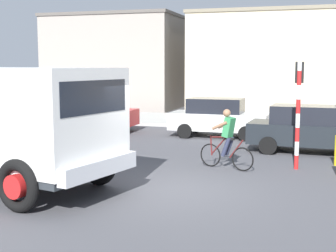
# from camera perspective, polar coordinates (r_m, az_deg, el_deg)

# --- Properties ---
(ground_plane) EXTENTS (120.00, 120.00, 0.00)m
(ground_plane) POSITION_cam_1_polar(r_m,az_deg,el_deg) (11.51, -0.37, -7.59)
(ground_plane) COLOR #4C4C51
(sidewalk_far) EXTENTS (80.00, 5.00, 0.16)m
(sidewalk_far) POSITION_cam_1_polar(r_m,az_deg,el_deg) (24.61, 8.90, 0.52)
(sidewalk_far) COLOR #ADADA8
(sidewalk_far) RESTS_ON ground
(truck_foreground) EXTENTS (5.84, 3.74, 2.90)m
(truck_foreground) POSITION_cam_1_polar(r_m,az_deg,el_deg) (11.90, -18.35, 0.71)
(truck_foreground) COLOR white
(truck_foreground) RESTS_ON ground
(cyclist) EXTENTS (1.64, 0.71, 1.72)m
(cyclist) POSITION_cam_1_polar(r_m,az_deg,el_deg) (13.66, 7.05, -1.57)
(cyclist) COLOR black
(cyclist) RESTS_ON ground
(traffic_light_pole) EXTENTS (0.24, 0.43, 3.20)m
(traffic_light_pole) POSITION_cam_1_polar(r_m,az_deg,el_deg) (13.97, 15.37, 3.39)
(traffic_light_pole) COLOR red
(traffic_light_pole) RESTS_ON ground
(car_red_near) EXTENTS (4.01, 1.89, 1.60)m
(car_red_near) POSITION_cam_1_polar(r_m,az_deg,el_deg) (21.67, -9.28, 1.55)
(car_red_near) COLOR red
(car_red_near) RESTS_ON ground
(car_white_mid) EXTENTS (4.04, 1.95, 1.60)m
(car_white_mid) POSITION_cam_1_polar(r_m,az_deg,el_deg) (19.79, 6.04, 1.06)
(car_white_mid) COLOR white
(car_white_mid) RESTS_ON ground
(car_far_side) EXTENTS (4.10, 2.07, 1.60)m
(car_far_side) POSITION_cam_1_polar(r_m,az_deg,el_deg) (16.82, 16.40, -0.30)
(car_far_side) COLOR #1E2328
(car_far_side) RESTS_ON ground
(building_corner_left) EXTENTS (8.91, 6.74, 6.33)m
(building_corner_left) POSITION_cam_1_polar(r_m,az_deg,el_deg) (33.90, -5.91, 7.64)
(building_corner_left) COLOR #9E9389
(building_corner_left) RESTS_ON ground
(building_mid_block) EXTENTS (8.67, 7.33, 6.16)m
(building_mid_block) POSITION_cam_1_polar(r_m,az_deg,el_deg) (31.09, 11.40, 7.41)
(building_mid_block) COLOR beige
(building_mid_block) RESTS_ON ground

